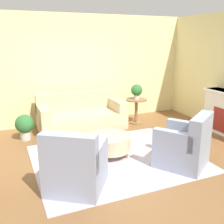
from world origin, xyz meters
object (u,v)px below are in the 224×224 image
(side_table, at_px, (136,107))
(potted_plant_on_side_table, at_px, (137,91))
(couch, at_px, (81,116))
(armchair_right, at_px, (185,146))
(potted_plant_floor, at_px, (25,125))
(ottoman_table, at_px, (110,142))
(armchair_left, at_px, (75,167))

(side_table, relative_size, potted_plant_on_side_table, 1.69)
(couch, distance_m, armchair_right, 2.90)
(potted_plant_on_side_table, relative_size, potted_plant_floor, 0.68)
(potted_plant_on_side_table, xyz_separation_m, potted_plant_floor, (-2.83, -0.08, -0.55))
(couch, bearing_deg, ottoman_table, -89.17)
(potted_plant_on_side_table, bearing_deg, ottoman_table, -131.53)
(couch, height_order, potted_plant_floor, couch)
(potted_plant_on_side_table, distance_m, potted_plant_floor, 2.89)
(ottoman_table, distance_m, side_table, 2.15)
(side_table, bearing_deg, potted_plant_on_side_table, -108.43)
(armchair_right, bearing_deg, ottoman_table, 138.95)
(armchair_left, bearing_deg, couch, 71.45)
(ottoman_table, distance_m, potted_plant_on_side_table, 2.23)
(armchair_left, height_order, ottoman_table, armchair_left)
(armchair_left, height_order, potted_plant_on_side_table, potted_plant_on_side_table)
(ottoman_table, relative_size, potted_plant_on_side_table, 2.01)
(ottoman_table, bearing_deg, side_table, 48.47)
(ottoman_table, height_order, side_table, side_table)
(couch, height_order, armchair_right, armchair_right)
(couch, bearing_deg, potted_plant_floor, -168.95)
(ottoman_table, bearing_deg, couch, 90.83)
(armchair_left, distance_m, ottoman_table, 1.30)
(potted_plant_floor, bearing_deg, potted_plant_on_side_table, 1.63)
(potted_plant_on_side_table, bearing_deg, armchair_left, -133.18)
(potted_plant_floor, bearing_deg, couch, 11.05)
(side_table, bearing_deg, armchair_right, -98.76)
(armchair_left, relative_size, ottoman_table, 1.40)
(armchair_right, bearing_deg, potted_plant_floor, 135.21)
(armchair_left, xyz_separation_m, armchair_right, (1.97, 0.00, 0.00))
(armchair_right, distance_m, side_table, 2.54)
(armchair_left, relative_size, potted_plant_on_side_table, 2.83)
(armchair_left, height_order, side_table, armchair_left)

